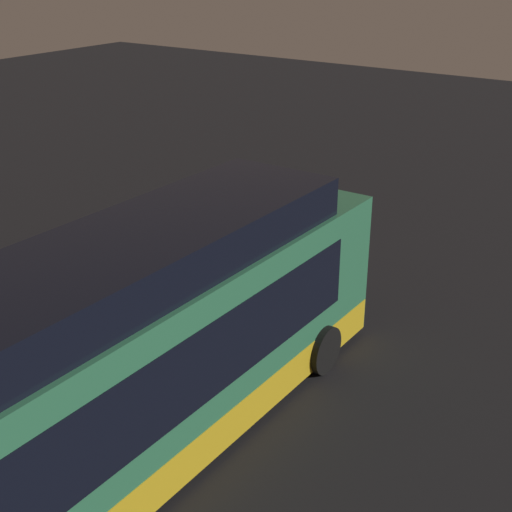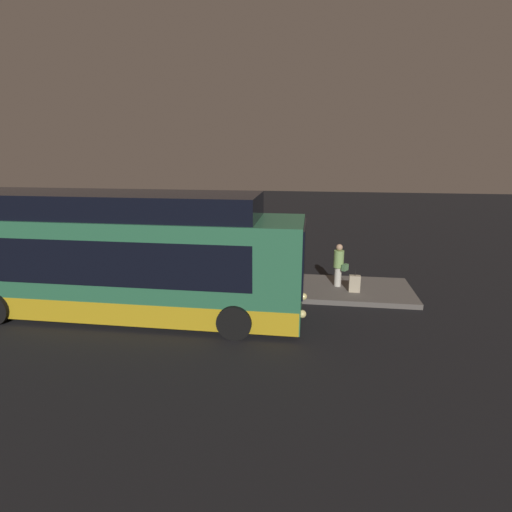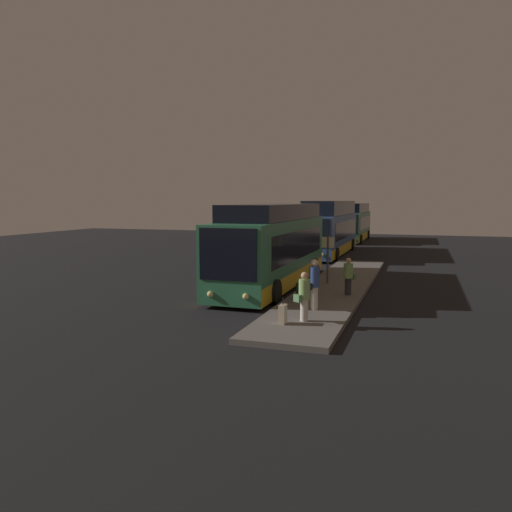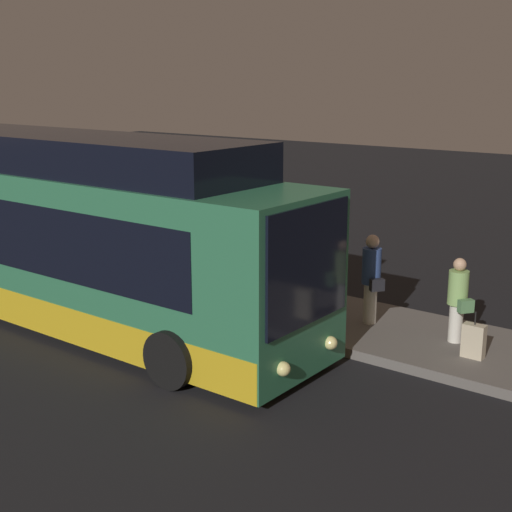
{
  "view_description": "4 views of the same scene",
  "coord_description": "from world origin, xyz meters",
  "px_view_note": "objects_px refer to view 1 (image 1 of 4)",
  "views": [
    {
      "loc": [
        -6.87,
        -7.31,
        8.04
      ],
      "look_at": [
        4.45,
        0.57,
        1.97
      ],
      "focal_mm": 50.0,
      "sensor_mm": 36.0,
      "label": 1
    },
    {
      "loc": [
        6.14,
        -11.57,
        5.27
      ],
      "look_at": [
        4.45,
        0.57,
        1.97
      ],
      "focal_mm": 28.0,
      "sensor_mm": 36.0,
      "label": 2
    },
    {
      "loc": [
        23.05,
        6.78,
        4.16
      ],
      "look_at": [
        4.45,
        0.57,
        1.97
      ],
      "focal_mm": 35.0,
      "sensor_mm": 36.0,
      "label": 3
    },
    {
      "loc": [
        11.99,
        -9.3,
        5.08
      ],
      "look_at": [
        4.45,
        0.57,
        1.97
      ],
      "focal_mm": 50.0,
      "sensor_mm": 36.0,
      "label": 4
    }
  ],
  "objects_px": {
    "suitcase": "(265,247)",
    "passenger_with_bags": "(70,295)",
    "bus_lead": "(131,363)",
    "passenger_waiting": "(236,230)",
    "trash_bin": "(172,312)",
    "sign_post": "(5,340)",
    "passenger_boarding": "(194,247)"
  },
  "relations": [
    {
      "from": "passenger_boarding",
      "to": "passenger_with_bags",
      "type": "xyz_separation_m",
      "value": [
        -3.29,
        0.78,
        -0.17
      ]
    },
    {
      "from": "sign_post",
      "to": "trash_bin",
      "type": "xyz_separation_m",
      "value": [
        4.0,
        -0.34,
        -1.11
      ]
    },
    {
      "from": "passenger_waiting",
      "to": "suitcase",
      "type": "distance_m",
      "value": 0.98
    },
    {
      "from": "bus_lead",
      "to": "passenger_waiting",
      "type": "relative_size",
      "value": 7.17
    },
    {
      "from": "bus_lead",
      "to": "passenger_waiting",
      "type": "bearing_deg",
      "value": 23.97
    },
    {
      "from": "bus_lead",
      "to": "passenger_with_bags",
      "type": "relative_size",
      "value": 7.46
    },
    {
      "from": "suitcase",
      "to": "passenger_waiting",
      "type": "bearing_deg",
      "value": 134.73
    },
    {
      "from": "passenger_boarding",
      "to": "suitcase",
      "type": "xyz_separation_m",
      "value": [
        2.37,
        -0.52,
        -0.69
      ]
    },
    {
      "from": "passenger_boarding",
      "to": "suitcase",
      "type": "height_order",
      "value": "passenger_boarding"
    },
    {
      "from": "trash_bin",
      "to": "bus_lead",
      "type": "bearing_deg",
      "value": -147.3
    },
    {
      "from": "passenger_boarding",
      "to": "passenger_with_bags",
      "type": "relative_size",
      "value": 1.18
    },
    {
      "from": "sign_post",
      "to": "suitcase",
      "type": "bearing_deg",
      "value": 0.39
    },
    {
      "from": "trash_bin",
      "to": "passenger_with_bags",
      "type": "bearing_deg",
      "value": 129.41
    },
    {
      "from": "passenger_boarding",
      "to": "passenger_waiting",
      "type": "bearing_deg",
      "value": 128.96
    },
    {
      "from": "passenger_with_bags",
      "to": "passenger_waiting",
      "type": "bearing_deg",
      "value": -65.44
    },
    {
      "from": "bus_lead",
      "to": "suitcase",
      "type": "height_order",
      "value": "bus_lead"
    },
    {
      "from": "suitcase",
      "to": "trash_bin",
      "type": "relative_size",
      "value": 1.33
    },
    {
      "from": "passenger_boarding",
      "to": "suitcase",
      "type": "relative_size",
      "value": 2.15
    },
    {
      "from": "trash_bin",
      "to": "sign_post",
      "type": "bearing_deg",
      "value": 175.15
    },
    {
      "from": "bus_lead",
      "to": "passenger_with_bags",
      "type": "bearing_deg",
      "value": 62.0
    },
    {
      "from": "bus_lead",
      "to": "trash_bin",
      "type": "xyz_separation_m",
      "value": [
        3.49,
        2.24,
        -1.31
      ]
    },
    {
      "from": "sign_post",
      "to": "trash_bin",
      "type": "bearing_deg",
      "value": -4.85
    },
    {
      "from": "bus_lead",
      "to": "trash_bin",
      "type": "height_order",
      "value": "bus_lead"
    },
    {
      "from": "passenger_waiting",
      "to": "passenger_with_bags",
      "type": "xyz_separation_m",
      "value": [
        -5.1,
        0.74,
        -0.04
      ]
    },
    {
      "from": "suitcase",
      "to": "trash_bin",
      "type": "bearing_deg",
      "value": -174.7
    },
    {
      "from": "passenger_boarding",
      "to": "suitcase",
      "type": "distance_m",
      "value": 2.52
    },
    {
      "from": "suitcase",
      "to": "passenger_with_bags",
      "type": "bearing_deg",
      "value": 167.05
    },
    {
      "from": "passenger_waiting",
      "to": "bus_lead",
      "type": "bearing_deg",
      "value": -30.33
    },
    {
      "from": "passenger_waiting",
      "to": "trash_bin",
      "type": "relative_size",
      "value": 2.52
    },
    {
      "from": "passenger_waiting",
      "to": "trash_bin",
      "type": "distance_m",
      "value": 3.87
    },
    {
      "from": "bus_lead",
      "to": "suitcase",
      "type": "distance_m",
      "value": 8.29
    },
    {
      "from": "passenger_boarding",
      "to": "passenger_with_bags",
      "type": "height_order",
      "value": "passenger_boarding"
    }
  ]
}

